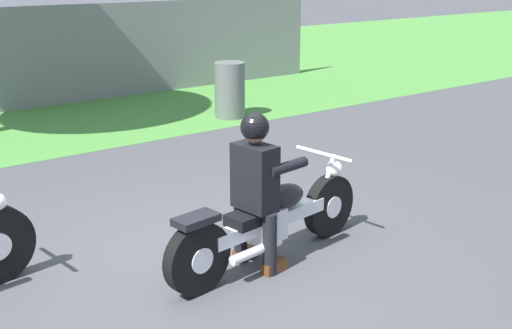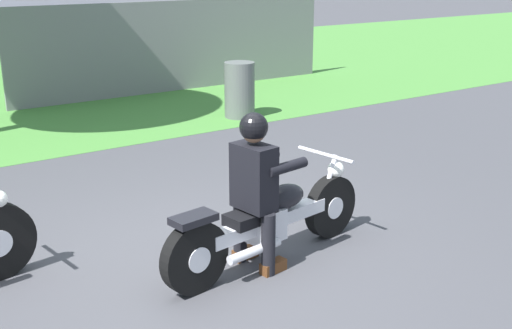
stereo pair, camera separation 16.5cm
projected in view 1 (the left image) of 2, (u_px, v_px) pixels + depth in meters
name	position (u px, v px, depth m)	size (l,w,h in m)	color
ground	(203.00, 265.00, 5.64)	(120.00, 120.00, 0.00)	#424247
motorcycle_lead	(270.00, 221.00, 5.61)	(2.24, 0.69, 0.86)	black
rider_lead	(256.00, 180.00, 5.37)	(0.59, 0.51, 1.38)	black
trash_can	(230.00, 90.00, 10.81)	(0.51, 0.51, 0.94)	#595E5B
fence_segment	(167.00, 46.00, 12.96)	(7.00, 0.06, 1.80)	slate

